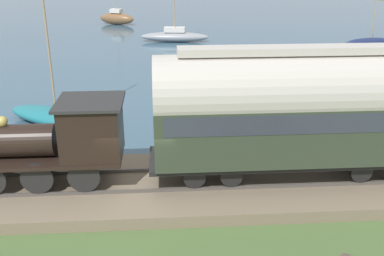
% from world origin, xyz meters
% --- Properties ---
extents(ground_plane, '(200.00, 200.00, 0.00)m').
position_xyz_m(ground_plane, '(0.00, 0.00, 0.00)').
color(ground_plane, '#476033').
extents(harbor_water, '(80.00, 80.00, 0.01)m').
position_xyz_m(harbor_water, '(42.85, 0.00, 0.00)').
color(harbor_water, '#38566B').
rests_on(harbor_water, ground).
extents(rail_embankment, '(4.76, 56.00, 0.53)m').
position_xyz_m(rail_embankment, '(0.17, 0.00, 0.20)').
color(rail_embankment, '#756651').
rests_on(rail_embankment, ground).
extents(steam_locomotive, '(2.14, 6.08, 3.13)m').
position_xyz_m(steam_locomotive, '(0.17, 2.73, 2.18)').
color(steam_locomotive, black).
rests_on(steam_locomotive, rail_embankment).
extents(passenger_coach, '(2.49, 10.02, 4.60)m').
position_xyz_m(passenger_coach, '(0.17, -5.41, 3.03)').
color(passenger_coach, black).
rests_on(passenger_coach, rail_embankment).
extents(sailboat_gray, '(2.31, 6.63, 7.79)m').
position_xyz_m(sailboat_gray, '(28.94, -2.23, 0.55)').
color(sailboat_gray, gray).
rests_on(sailboat_gray, harbor_water).
extents(sailboat_teal, '(4.51, 5.85, 8.82)m').
position_xyz_m(sailboat_teal, '(7.13, 4.30, 0.45)').
color(sailboat_teal, '#1E707A').
rests_on(sailboat_teal, harbor_water).
extents(sailboat_brown, '(3.22, 4.61, 9.05)m').
position_xyz_m(sailboat_brown, '(40.48, 4.23, 0.77)').
color(sailboat_brown, brown).
rests_on(sailboat_brown, harbor_water).
extents(sailboat_navy, '(1.73, 4.91, 8.90)m').
position_xyz_m(sailboat_navy, '(25.01, -19.63, 0.52)').
color(sailboat_navy, '#192347').
rests_on(sailboat_navy, harbor_water).
extents(rowboat_far_out, '(1.31, 2.79, 0.31)m').
position_xyz_m(rowboat_far_out, '(4.73, -7.62, 0.16)').
color(rowboat_far_out, beige).
rests_on(rowboat_far_out, harbor_water).
extents(rowboat_mid_harbor, '(2.76, 2.15, 0.53)m').
position_xyz_m(rowboat_mid_harbor, '(9.62, -4.53, 0.27)').
color(rowboat_mid_harbor, beige).
rests_on(rowboat_mid_harbor, harbor_water).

